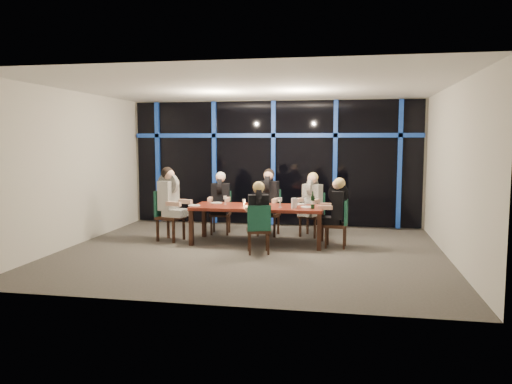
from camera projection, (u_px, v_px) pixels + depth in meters
room at (250, 142)px, 8.97m from camera, size 7.04×7.00×3.02m
window_wall at (274, 161)px, 11.88m from camera, size 6.86×0.43×2.94m
dining_table at (258, 209)px, 9.89m from camera, size 2.60×1.00×0.75m
chair_far_left at (221, 210)px, 10.99m from camera, size 0.47×0.47×0.93m
chair_far_mid at (269, 210)px, 10.82m from camera, size 0.50×0.50×0.98m
chair_far_right at (313, 212)px, 10.69m from camera, size 0.57×0.57×0.93m
chair_end_left at (167, 212)px, 10.21m from camera, size 0.58×0.58×1.03m
chair_end_right at (340, 221)px, 9.53m from camera, size 0.45×0.45×0.91m
chair_near_mid at (259, 227)px, 8.97m from camera, size 0.51×0.51×0.90m
diner_far_left at (220, 194)px, 10.87m from camera, size 0.49×0.60×0.90m
diner_far_mid at (268, 192)px, 10.69m from camera, size 0.51×0.63×0.96m
diner_far_right at (312, 195)px, 10.58m from camera, size 0.58×0.64×0.91m
diner_end_left at (170, 193)px, 10.13m from camera, size 0.69×0.58×1.00m
diner_end_right at (336, 202)px, 9.51m from camera, size 0.58×0.47×0.89m
diner_near_mid at (258, 206)px, 9.01m from camera, size 0.51×0.60×0.87m
plate_far_left at (216, 203)px, 10.32m from camera, size 0.24×0.24×0.01m
plate_far_mid at (261, 204)px, 10.17m from camera, size 0.24×0.24×0.01m
plate_far_right at (299, 204)px, 10.12m from camera, size 0.24×0.24×0.01m
plate_end_left at (194, 205)px, 9.93m from camera, size 0.24×0.24×0.01m
plate_end_right at (307, 207)px, 9.66m from camera, size 0.24×0.24×0.01m
plate_near_mid at (256, 208)px, 9.58m from camera, size 0.24×0.24×0.01m
wine_bottle at (313, 202)px, 9.49m from camera, size 0.08×0.08×0.33m
water_pitcher at (294, 203)px, 9.55m from camera, size 0.12×0.11×0.20m
tea_light at (246, 207)px, 9.70m from camera, size 0.05×0.05×0.03m
wine_glass_a at (244, 201)px, 9.73m from camera, size 0.06×0.06×0.16m
wine_glass_b at (264, 200)px, 9.93m from camera, size 0.06×0.06×0.16m
wine_glass_c at (280, 200)px, 9.67m from camera, size 0.08×0.08×0.19m
wine_glass_d at (225, 198)px, 10.14m from camera, size 0.07×0.07×0.17m
wine_glass_e at (306, 200)px, 9.82m from camera, size 0.06×0.06×0.17m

